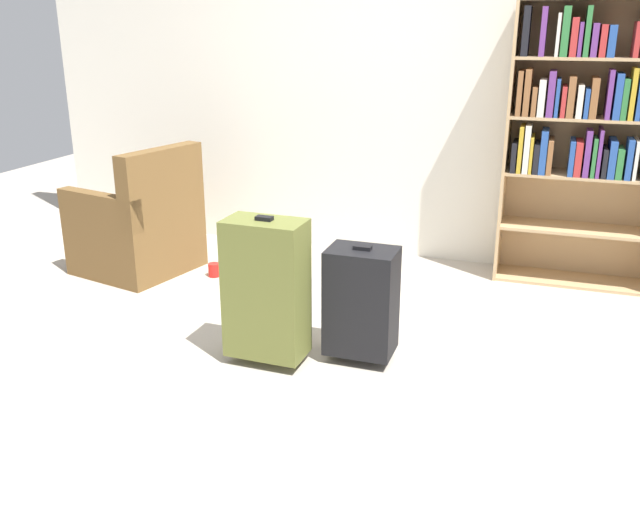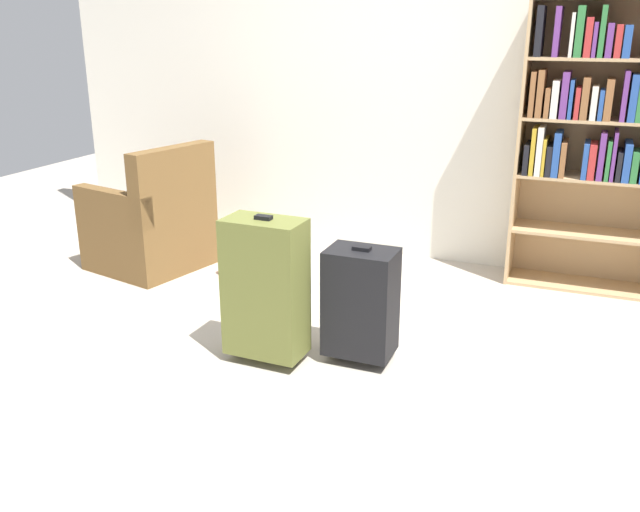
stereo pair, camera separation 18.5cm
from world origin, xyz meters
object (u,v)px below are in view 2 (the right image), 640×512
at_px(mug, 225,268).
at_px(suitcase_olive, 265,288).
at_px(suitcase_black, 361,302).
at_px(bookshelf, 605,125).
at_px(armchair, 152,225).

height_order(mug, suitcase_olive, suitcase_olive).
height_order(suitcase_olive, suitcase_black, suitcase_olive).
bearing_deg(suitcase_black, bookshelf, 56.13).
height_order(bookshelf, mug, bookshelf).
bearing_deg(mug, suitcase_black, -33.74).
bearing_deg(armchair, mug, 4.43).
distance_m(bookshelf, suitcase_black, 2.05).
distance_m(armchair, mug, 0.61).
bearing_deg(mug, suitcase_olive, -51.07).
xyz_separation_m(bookshelf, suitcase_olive, (-1.51, -1.77, -0.67)).
xyz_separation_m(bookshelf, mug, (-2.37, -0.71, -1.03)).
height_order(armchair, suitcase_olive, armchair).
bearing_deg(suitcase_black, suitcase_olive, -157.89).
relative_size(armchair, suitcase_olive, 1.14).
bearing_deg(suitcase_olive, armchair, 144.21).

